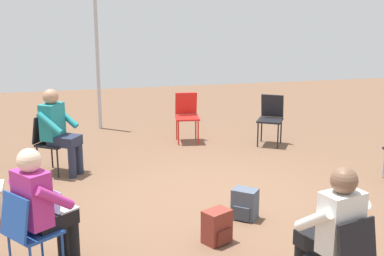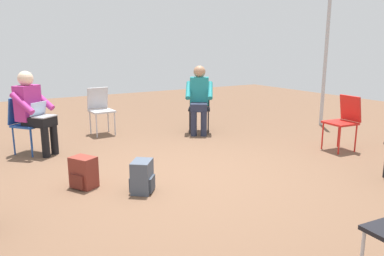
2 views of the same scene
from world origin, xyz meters
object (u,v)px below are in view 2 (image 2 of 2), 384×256
at_px(person_with_laptop, 33,109).
at_px(chair_northeast, 199,105).
at_px(backpack_near_laptop_user, 84,174).
at_px(backpack_by_empty_chair, 142,178).
at_px(chair_north, 100,107).
at_px(chair_northwest, 26,121).
at_px(chair_east, 344,119).
at_px(person_in_teal, 199,96).

bearing_deg(person_with_laptop, chair_northeast, 143.98).
height_order(chair_northeast, backpack_near_laptop_user, chair_northeast).
bearing_deg(backpack_by_empty_chair, chair_north, 80.44).
xyz_separation_m(chair_northwest, backpack_near_laptop_user, (0.33, -1.87, -0.34)).
xyz_separation_m(chair_northwest, chair_northeast, (3.03, -0.09, 0.00)).
bearing_deg(person_with_laptop, chair_north, 174.89).
bearing_deg(chair_north, backpack_by_empty_chair, 78.45).
relative_size(chair_northwest, chair_northeast, 1.00).
distance_m(chair_north, backpack_near_laptop_user, 2.72).
xyz_separation_m(person_with_laptop, backpack_near_laptop_user, (0.23, -1.73, -0.53)).
bearing_deg(chair_north, backpack_near_laptop_user, 65.87).
height_order(chair_east, person_with_laptop, person_with_laptop).
bearing_deg(person_with_laptop, person_in_teal, 141.21).
relative_size(backpack_near_laptop_user, backpack_by_empty_chair, 1.00).
distance_m(chair_northeast, backpack_near_laptop_user, 3.25).
distance_m(chair_north, person_in_teal, 1.82).
height_order(chair_northeast, backpack_by_empty_chair, chair_northeast).
height_order(chair_northwest, chair_east, same).
xyz_separation_m(chair_northwest, backpack_by_empty_chair, (0.85, -2.35, -0.34)).
bearing_deg(person_in_teal, chair_northwest, 29.31).
relative_size(chair_north, chair_northeast, 1.00).
bearing_deg(person_in_teal, chair_east, 154.63).
xyz_separation_m(chair_north, chair_northwest, (-1.35, -0.63, 0.00)).
bearing_deg(person_in_teal, chair_north, 5.26).
height_order(chair_northeast, person_in_teal, person_in_teal).
relative_size(chair_northeast, backpack_by_empty_chair, 2.36).
bearing_deg(backpack_near_laptop_user, chair_northwest, 100.02).
bearing_deg(chair_northeast, backpack_by_empty_chair, 79.70).
height_order(chair_northwest, backpack_near_laptop_user, chair_northwest).
bearing_deg(backpack_by_empty_chair, person_in_teal, 45.27).
xyz_separation_m(chair_north, chair_northeast, (1.68, -0.73, 0.00)).
xyz_separation_m(chair_northeast, chair_east, (1.19, -2.29, 0.00)).
height_order(person_in_teal, backpack_by_empty_chair, person_in_teal).
bearing_deg(backpack_by_empty_chair, person_with_laptop, 108.60).
relative_size(chair_north, person_in_teal, 0.69).
bearing_deg(chair_north, person_in_teal, 149.42).
distance_m(chair_northwest, backpack_by_empty_chair, 2.52).
relative_size(chair_northwest, backpack_near_laptop_user, 2.36).
relative_size(chair_northwest, chair_east, 1.00).
relative_size(person_with_laptop, backpack_by_empty_chair, 3.44).
bearing_deg(person_in_teal, chair_northeast, -90.00).
xyz_separation_m(person_with_laptop, person_in_teal, (2.84, -0.10, 0.00)).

